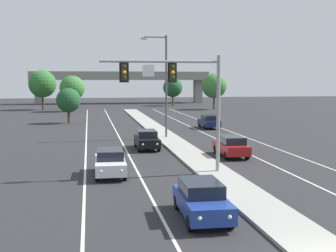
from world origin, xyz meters
TOP-DOWN VIEW (x-y plane):
  - median_island at (0.00, 18.00)m, footprint 2.40×110.00m
  - lane_stripe_oncoming_center at (-4.70, 25.00)m, footprint 0.14×100.00m
  - lane_stripe_receding_center at (4.70, 25.00)m, footprint 0.14×100.00m
  - edge_stripe_left at (-8.00, 25.00)m, footprint 0.14×100.00m
  - edge_stripe_right at (8.00, 25.00)m, footprint 0.14×100.00m
  - overhead_signal_mast at (-2.13, 14.55)m, footprint 7.40×0.44m
  - street_lamp_median at (-0.36, 31.41)m, footprint 2.58×0.28m
  - car_oncoming_blue at (-3.04, 5.82)m, footprint 1.92×4.51m
  - car_oncoming_white at (-6.47, 15.10)m, footprint 1.88×4.49m
  - car_oncoming_black at (-2.91, 25.07)m, footprint 1.86×4.48m
  - car_receding_red at (2.98, 20.26)m, footprint 1.91×4.51m
  - car_receding_navy at (6.51, 39.59)m, footprint 1.85×4.48m
  - overpass_bridge at (0.00, 96.70)m, footprint 42.40×6.40m
  - tree_far_right_c at (10.57, 84.90)m, footprint 4.25×4.25m
  - tree_far_right_b at (16.34, 72.08)m, footprint 4.85×4.85m
  - tree_far_left_c at (-10.62, 70.95)m, footprint 4.51×4.51m
  - tree_far_left_b at (-10.35, 48.81)m, footprint 3.25×3.25m
  - tree_far_left_a at (-16.36, 76.35)m, footprint 5.25×5.25m

SIDE VIEW (x-z plane):
  - lane_stripe_oncoming_center at x=-4.70m, z-range 0.00..0.01m
  - lane_stripe_receding_center at x=4.70m, z-range 0.00..0.01m
  - edge_stripe_left at x=-8.00m, z-range 0.00..0.01m
  - edge_stripe_right at x=8.00m, z-range 0.00..0.01m
  - median_island at x=0.00m, z-range 0.00..0.15m
  - car_oncoming_blue at x=-3.04m, z-range 0.03..1.61m
  - car_oncoming_white at x=-6.47m, z-range 0.03..1.61m
  - car_oncoming_black at x=-2.91m, z-range 0.03..1.61m
  - car_receding_red at x=2.98m, z-range 0.03..1.61m
  - car_receding_navy at x=6.51m, z-range 0.03..1.61m
  - tree_far_left_b at x=-10.35m, z-range 0.71..5.42m
  - tree_far_right_c at x=10.57m, z-range 0.94..7.09m
  - tree_far_left_c at x=-10.62m, z-range 1.00..7.52m
  - tree_far_right_b at x=16.34m, z-range 1.07..8.09m
  - tree_far_left_a at x=-16.36m, z-range 1.16..8.75m
  - overhead_signal_mast at x=-2.13m, z-range 1.74..8.94m
  - overpass_bridge at x=0.00m, z-range 1.96..9.61m
  - street_lamp_median at x=-0.36m, z-range 0.79..10.79m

